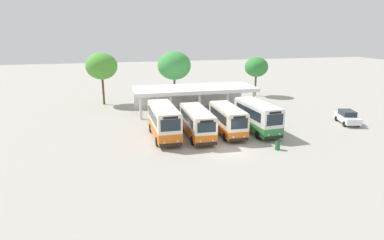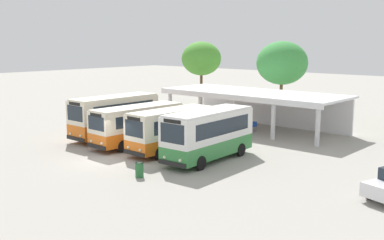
# 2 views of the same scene
# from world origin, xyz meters

# --- Properties ---
(ground_plane) EXTENTS (180.00, 180.00, 0.00)m
(ground_plane) POSITION_xyz_m (0.00, 0.00, 0.00)
(ground_plane) COLOR #A39E93
(city_bus_nearest_orange) EXTENTS (2.54, 7.85, 3.45)m
(city_bus_nearest_orange) POSITION_xyz_m (-5.41, 5.27, 1.90)
(city_bus_nearest_orange) COLOR black
(city_bus_nearest_orange) RESTS_ON ground
(city_bus_second_in_row) EXTENTS (2.46, 7.79, 3.02)m
(city_bus_second_in_row) POSITION_xyz_m (-1.92, 4.67, 1.68)
(city_bus_second_in_row) COLOR black
(city_bus_second_in_row) RESTS_ON ground
(city_bus_middle_cream) EXTENTS (2.35, 7.14, 3.09)m
(city_bus_middle_cream) POSITION_xyz_m (1.58, 4.80, 1.72)
(city_bus_middle_cream) COLOR black
(city_bus_middle_cream) RESTS_ON ground
(city_bus_fourth_amber) EXTENTS (2.72, 7.56, 3.37)m
(city_bus_fourth_amber) POSITION_xyz_m (5.07, 4.75, 1.86)
(city_bus_fourth_amber) COLOR black
(city_bus_fourth_amber) RESTS_ON ground
(terminal_canopy) EXTENTS (16.90, 6.43, 3.40)m
(terminal_canopy) POSITION_xyz_m (0.74, 16.75, 2.68)
(terminal_canopy) COLOR silver
(terminal_canopy) RESTS_ON ground
(waiting_chair_end_by_column) EXTENTS (0.45, 0.45, 0.86)m
(waiting_chair_end_by_column) POSITION_xyz_m (-0.44, 15.24, 0.52)
(waiting_chair_end_by_column) COLOR slate
(waiting_chair_end_by_column) RESTS_ON ground
(waiting_chair_second_from_end) EXTENTS (0.45, 0.45, 0.86)m
(waiting_chair_second_from_end) POSITION_xyz_m (0.22, 15.21, 0.52)
(waiting_chair_second_from_end) COLOR slate
(waiting_chair_second_from_end) RESTS_ON ground
(waiting_chair_middle_seat) EXTENTS (0.45, 0.45, 0.86)m
(waiting_chair_middle_seat) POSITION_xyz_m (0.88, 15.21, 0.52)
(waiting_chair_middle_seat) COLOR slate
(waiting_chair_middle_seat) RESTS_ON ground
(waiting_chair_fourth_seat) EXTENTS (0.45, 0.45, 0.86)m
(waiting_chair_fourth_seat) POSITION_xyz_m (1.55, 15.24, 0.52)
(waiting_chair_fourth_seat) COLOR slate
(waiting_chair_fourth_seat) RESTS_ON ground
(roadside_tree_behind_canopy) EXTENTS (5.24, 5.24, 7.91)m
(roadside_tree_behind_canopy) POSITION_xyz_m (-0.70, 23.37, 5.67)
(roadside_tree_behind_canopy) COLOR brown
(roadside_tree_behind_canopy) RESTS_ON ground
(roadside_tree_west_of_canopy) EXTENTS (4.69, 4.69, 7.86)m
(roadside_tree_west_of_canopy) POSITION_xyz_m (-11.75, 23.48, 5.85)
(roadside_tree_west_of_canopy) COLOR brown
(roadside_tree_west_of_canopy) RESTS_ON ground
(litter_bin_apron) EXTENTS (0.49, 0.49, 0.90)m
(litter_bin_apron) POSITION_xyz_m (4.61, -0.97, 0.46)
(litter_bin_apron) COLOR #266633
(litter_bin_apron) RESTS_ON ground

